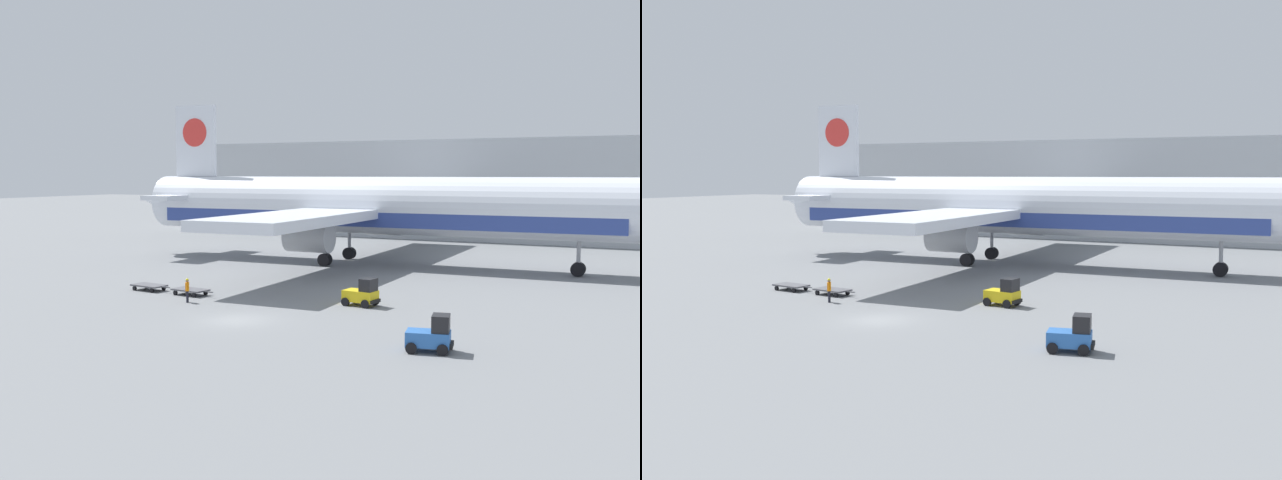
% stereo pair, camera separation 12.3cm
% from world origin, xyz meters
% --- Properties ---
extents(ground_plane, '(400.00, 400.00, 0.00)m').
position_xyz_m(ground_plane, '(0.00, 0.00, 0.00)').
color(ground_plane, slate).
extents(terminal_building, '(90.00, 18.20, 14.00)m').
position_xyz_m(terminal_building, '(0.59, 66.86, 6.99)').
color(terminal_building, '#B2B7BC').
rests_on(terminal_building, ground_plane).
extents(airplane_main, '(58.09, 48.25, 17.00)m').
position_xyz_m(airplane_main, '(-3.71, 29.64, 5.84)').
color(airplane_main, silver).
rests_on(airplane_main, ground_plane).
extents(baggage_tug_foreground, '(2.59, 1.87, 2.00)m').
position_xyz_m(baggage_tug_foreground, '(5.15, 8.18, 0.88)').
color(baggage_tug_foreground, yellow).
rests_on(baggage_tug_foreground, ground_plane).
extents(baggage_tug_mid, '(2.69, 2.09, 2.00)m').
position_xyz_m(baggage_tug_mid, '(13.63, -2.09, 0.88)').
color(baggage_tug_mid, '#2D66B7').
rests_on(baggage_tug_mid, ground_plane).
extents(baggage_dolly_lead, '(3.77, 1.81, 0.48)m').
position_xyz_m(baggage_dolly_lead, '(-12.74, 6.47, 0.39)').
color(baggage_dolly_lead, '#56565B').
rests_on(baggage_dolly_lead, ground_plane).
extents(baggage_dolly_second, '(3.77, 1.81, 0.48)m').
position_xyz_m(baggage_dolly_second, '(-8.45, 6.23, 0.39)').
color(baggage_dolly_second, '#56565B').
rests_on(baggage_dolly_second, ground_plane).
extents(ground_crew_near, '(0.36, 0.52, 1.76)m').
position_xyz_m(ground_crew_near, '(-6.75, 3.63, 1.04)').
color(ground_crew_near, black).
rests_on(ground_crew_near, ground_plane).
extents(traffic_cone_near, '(0.40, 0.40, 0.71)m').
position_xyz_m(traffic_cone_near, '(11.98, 5.07, 0.35)').
color(traffic_cone_near, black).
rests_on(traffic_cone_near, ground_plane).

